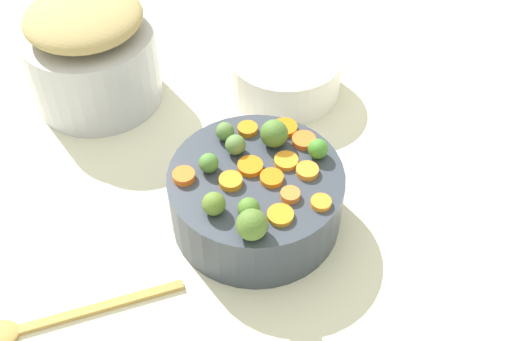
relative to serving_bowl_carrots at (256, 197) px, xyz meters
The scene contains 26 objects.
tabletop 0.08m from the serving_bowl_carrots, 62.82° to the left, with size 2.40×2.40×0.02m, color beige.
serving_bowl_carrots is the anchor object (origin of this frame).
metal_pot 0.42m from the serving_bowl_carrots, 67.84° to the left, with size 0.23×0.23×0.14m, color #B7B8C4.
stuffing_mound 0.44m from the serving_bowl_carrots, 67.84° to the left, with size 0.20×0.20×0.06m, color tan.
carrot_slice_0 0.09m from the serving_bowl_carrots, 108.11° to the right, with size 0.03×0.03×0.01m, color orange.
carrot_slice_1 0.11m from the serving_bowl_carrots, 31.04° to the left, with size 0.03×0.03×0.01m, color orange.
carrot_slice_2 0.10m from the serving_bowl_carrots, 133.65° to the right, with size 0.04×0.04×0.01m, color orange.
carrot_slice_3 0.08m from the serving_bowl_carrots, 37.99° to the right, with size 0.04×0.04×0.01m, color orange.
carrot_slice_4 0.06m from the serving_bowl_carrots, 55.33° to the left, with size 0.04×0.04×0.01m, color orange.
carrot_slice_5 0.11m from the serving_bowl_carrots, 24.03° to the right, with size 0.04×0.04×0.01m, color orange.
carrot_slice_6 0.09m from the serving_bowl_carrots, 63.51° to the right, with size 0.03×0.03×0.01m, color orange.
carrot_slice_7 0.12m from the serving_bowl_carrots, 98.34° to the right, with size 0.03×0.03×0.01m, color orange.
carrot_slice_8 0.06m from the serving_bowl_carrots, 89.15° to the right, with size 0.03×0.03×0.01m, color orange.
carrot_slice_9 0.07m from the serving_bowl_carrots, 137.54° to the left, with size 0.03×0.03×0.01m, color orange.
carrot_slice_10 0.12m from the serving_bowl_carrots, ahead, with size 0.04×0.04×0.01m, color orange.
carrot_slice_11 0.12m from the serving_bowl_carrots, 116.77° to the left, with size 0.03×0.03×0.01m, color orange.
brussels_sprout_0 0.10m from the serving_bowl_carrots, ahead, with size 0.04×0.04×0.04m, color #4C752F.
brussels_sprout_1 0.11m from the serving_bowl_carrots, 162.72° to the left, with size 0.03×0.03×0.03m, color olive.
brussels_sprout_2 0.10m from the serving_bowl_carrots, 104.37° to the left, with size 0.03×0.03×0.03m, color #4C7E37.
brussels_sprout_3 0.13m from the serving_bowl_carrots, 159.83° to the right, with size 0.04×0.04×0.04m, color #51742D.
brussels_sprout_4 0.12m from the serving_bowl_carrots, 44.06° to the right, with size 0.03×0.03×0.03m, color #42872C.
brussels_sprout_5 0.09m from the serving_bowl_carrots, 56.19° to the left, with size 0.03×0.03×0.03m, color #5B7F3F.
brussels_sprout_6 0.10m from the serving_bowl_carrots, 164.45° to the right, with size 0.03×0.03×0.03m, color #4D792C.
brussels_sprout_7 0.11m from the serving_bowl_carrots, 54.72° to the left, with size 0.03×0.03×0.03m, color #55793C.
wooden_spoon 0.36m from the serving_bowl_carrots, 145.32° to the left, with size 0.22×0.24×0.01m.
casserole_dish 0.32m from the serving_bowl_carrots, 13.19° to the left, with size 0.21×0.21×0.08m, color white.
Camera 1 is at (-0.59, -0.28, 0.80)m, focal length 43.87 mm.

